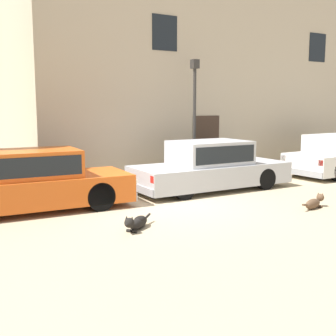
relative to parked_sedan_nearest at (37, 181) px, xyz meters
name	(u,v)px	position (x,y,z in m)	size (l,w,h in m)	color
ground_plane	(169,205)	(2.92, -1.14, -0.70)	(80.00, 80.00, 0.00)	tan
parked_sedan_nearest	(37,181)	(0.00, 0.00, 0.00)	(4.52, 1.91, 1.43)	#D15619
parked_sedan_second	(210,166)	(4.99, 0.02, 0.01)	(4.85, 1.81, 1.43)	#B2B5BA
apartment_block	(209,81)	(8.75, 5.45, 2.80)	(16.38, 6.65, 7.00)	tan
stray_dog_spotted	(137,222)	(1.33, -2.63, -0.56)	(0.91, 0.73, 0.35)	black
stray_dog_tan	(314,202)	(5.78, -3.15, -0.56)	(0.96, 0.33, 0.35)	brown
street_lamp	(195,105)	(5.34, 1.42, 1.78)	(0.22, 0.22, 3.88)	#2D2B28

